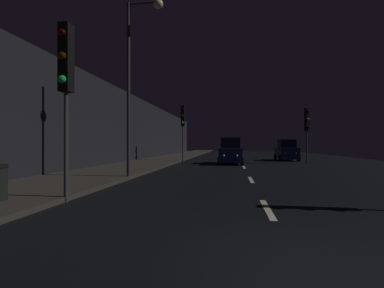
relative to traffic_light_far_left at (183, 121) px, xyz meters
name	(u,v)px	position (x,y,z in m)	size (l,w,h in m)	color
ground	(240,160)	(5.34, 2.88, -3.81)	(27.67, 84.00, 0.02)	black
sidewalk_left	(166,159)	(-2.30, 2.88, -3.73)	(4.40, 84.00, 0.15)	#38332B
building_facade_left	(130,128)	(-4.90, -0.62, -0.73)	(0.80, 63.00, 6.15)	black
lane_centerline	(250,179)	(5.34, -12.45, -3.80)	(0.16, 14.93, 0.01)	beige
traffic_light_far_left	(183,121)	(0.00, 0.00, 0.00)	(0.31, 0.46, 5.20)	#38383A
traffic_light_far_right	(307,123)	(10.68, -1.39, -0.47)	(0.38, 0.49, 4.62)	#38383A
traffic_light_near_left	(66,72)	(-0.10, -18.52, -0.19)	(0.31, 0.46, 4.96)	#38383A
streetlamp_overhead	(137,63)	(0.22, -13.43, 1.50)	(1.70, 0.44, 8.15)	#2D2D30
car_approaching_headlights	(231,152)	(4.40, -2.54, -2.83)	(1.95, 4.23, 2.13)	#141E51
car_parked_right_far	(286,151)	(9.87, 3.12, -2.85)	(1.90, 4.12, 2.08)	#141E51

